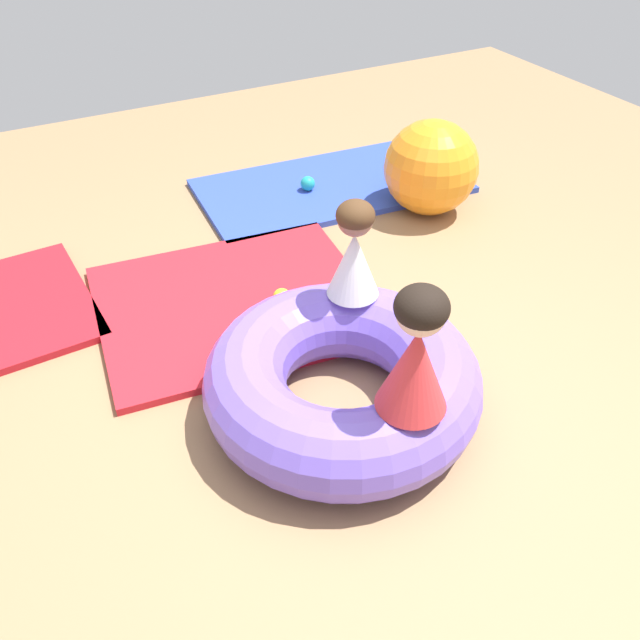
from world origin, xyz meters
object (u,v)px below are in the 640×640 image
at_px(inflatable_cushion, 342,380).
at_px(child_in_red, 417,352).
at_px(play_ball_green, 414,171).
at_px(play_ball_yellow, 282,297).
at_px(exercise_ball_large, 431,168).
at_px(play_ball_teal, 308,184).
at_px(play_ball_pink, 402,185).
at_px(child_in_white, 354,250).

height_order(inflatable_cushion, child_in_red, child_in_red).
distance_m(play_ball_green, play_ball_yellow, 1.72).
bearing_deg(exercise_ball_large, play_ball_green, 68.44).
bearing_deg(play_ball_green, play_ball_teal, 167.95).
bearing_deg(play_ball_pink, exercise_ball_large, -77.17).
bearing_deg(child_in_red, child_in_white, -35.64).
bearing_deg(child_in_white, inflatable_cushion, 13.48).
distance_m(play_ball_pink, exercise_ball_large, 0.31).
bearing_deg(inflatable_cushion, play_ball_pink, 49.22).
height_order(play_ball_green, play_ball_pink, play_ball_pink).
relative_size(play_ball_teal, exercise_ball_large, 0.16).
bearing_deg(play_ball_green, play_ball_yellow, -147.49).
distance_m(child_in_red, exercise_ball_large, 2.17).
xyz_separation_m(play_ball_pink, play_ball_teal, (-0.54, 0.31, -0.00)).
bearing_deg(child_in_white, play_ball_yellow, -111.84).
bearing_deg(play_ball_teal, exercise_ball_large, -42.10).
height_order(child_in_red, play_ball_yellow, child_in_red).
relative_size(inflatable_cushion, play_ball_green, 14.81).
distance_m(child_in_white, play_ball_green, 1.95).
distance_m(play_ball_pink, play_ball_yellow, 1.46).
relative_size(play_ball_green, exercise_ball_large, 0.13).
relative_size(inflatable_cushion, play_ball_yellow, 12.38).
distance_m(play_ball_green, play_ball_pink, 0.25).
height_order(child_in_red, exercise_ball_large, child_in_red).
bearing_deg(play_ball_pink, child_in_white, -131.98).
xyz_separation_m(inflatable_cushion, child_in_white, (0.23, 0.32, 0.40)).
bearing_deg(play_ball_pink, inflatable_cushion, -130.78).
distance_m(child_in_white, exercise_ball_large, 1.54).
height_order(child_in_white, play_ball_pink, child_in_white).
xyz_separation_m(play_ball_yellow, exercise_ball_large, (1.30, 0.54, 0.21)).
bearing_deg(exercise_ball_large, play_ball_teal, 137.90).
distance_m(play_ball_pink, play_ball_teal, 0.63).
xyz_separation_m(child_in_red, play_ball_pink, (1.26, 1.92, -0.52)).
bearing_deg(play_ball_teal, play_ball_yellow, -123.01).
bearing_deg(play_ball_yellow, play_ball_teal, 56.99).
height_order(inflatable_cushion, child_in_white, child_in_white).
bearing_deg(child_in_white, play_ball_green, -174.11).
xyz_separation_m(child_in_red, play_ball_green, (1.46, 2.08, -0.53)).
bearing_deg(play_ball_green, inflatable_cushion, -132.07).
xyz_separation_m(child_in_white, play_ball_yellow, (-0.15, 0.45, -0.49)).
bearing_deg(play_ball_yellow, exercise_ball_large, 22.73).
bearing_deg(play_ball_green, child_in_red, -125.06).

